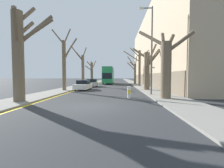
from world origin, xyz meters
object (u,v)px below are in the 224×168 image
object	(u,v)px
street_tree_right_3	(135,72)
street_tree_left_3	(92,71)
street_tree_left_0	(20,52)
street_tree_right_2	(139,66)
street_tree_right_1	(147,68)
street_tree_right_0	(166,64)
traffic_bollard	(129,92)
double_decker_bus	(109,75)
lamp_post	(151,47)
street_tree_left_2	(82,68)
parked_car_0	(83,85)
street_tree_left_1	(64,62)
parked_car_1	(92,83)

from	to	relation	value
street_tree_right_3	street_tree_left_3	bearing A→B (deg)	167.55
street_tree_left_0	street_tree_right_2	bearing A→B (deg)	59.77
street_tree_right_1	street_tree_right_0	bearing A→B (deg)	-90.12
street_tree_right_2	traffic_bollard	xyz separation A→B (m)	(-3.05, -16.38, -3.42)
street_tree_left_3	traffic_bollard	world-z (taller)	street_tree_left_3
street_tree_right_0	traffic_bollard	size ratio (longest dim) A/B	6.19
street_tree_right_1	double_decker_bus	bearing A→B (deg)	109.98
lamp_post	traffic_bollard	distance (m)	5.36
street_tree_left_2	double_decker_bus	bearing A→B (deg)	63.69
parked_car_0	street_tree_right_3	bearing A→B (deg)	60.34
double_decker_bus	street_tree_right_3	bearing A→B (deg)	-18.18
street_tree_left_1	parked_car_1	size ratio (longest dim) A/B	2.00
street_tree_left_3	street_tree_right_3	distance (m)	11.63
street_tree_left_1	double_decker_bus	world-z (taller)	street_tree_left_1
street_tree_left_3	lamp_post	bearing A→B (deg)	-66.70
street_tree_left_0	street_tree_right_3	xyz separation A→B (m)	(11.12, 27.20, -0.62)
street_tree_right_0	street_tree_right_3	xyz separation A→B (m)	(-0.10, 24.92, 0.18)
street_tree_right_2	double_decker_bus	xyz separation A→B (m)	(-6.83, 10.14, -1.48)
street_tree_left_0	street_tree_left_3	distance (m)	29.71
street_tree_right_3	parked_car_1	size ratio (longest dim) A/B	1.64
street_tree_right_1	street_tree_left_2	bearing A→B (deg)	141.21
street_tree_left_2	parked_car_0	world-z (taller)	street_tree_left_2
parked_car_0	lamp_post	xyz separation A→B (m)	(8.52, -6.31, 4.29)
street_tree_left_0	street_tree_right_1	xyz separation A→B (m)	(11.24, 10.59, -0.60)
street_tree_left_0	parked_car_1	world-z (taller)	street_tree_left_0
street_tree_left_2	lamp_post	distance (m)	18.58
double_decker_bus	parked_car_0	world-z (taller)	double_decker_bus
street_tree_left_0	street_tree_right_0	bearing A→B (deg)	11.48
street_tree_left_1	parked_car_0	xyz separation A→B (m)	(2.10, 1.94, -3.19)
street_tree_left_0	double_decker_bus	distance (m)	29.76
street_tree_left_1	parked_car_1	xyz separation A→B (m)	(2.10, 8.55, -3.18)
street_tree_left_0	lamp_post	world-z (taller)	lamp_post
street_tree_right_0	street_tree_right_1	bearing A→B (deg)	89.88
street_tree_right_2	parked_car_1	bearing A→B (deg)	-170.61
street_tree_right_1	parked_car_1	world-z (taller)	street_tree_right_1
street_tree_right_2	street_tree_right_1	bearing A→B (deg)	-89.91
street_tree_left_1	street_tree_left_3	distance (m)	20.53
street_tree_right_3	lamp_post	bearing A→B (deg)	-91.63
street_tree_left_3	double_decker_bus	distance (m)	4.73
street_tree_left_2	parked_car_1	bearing A→B (deg)	-43.18
street_tree_left_1	street_tree_left_3	world-z (taller)	street_tree_left_1
street_tree_left_1	double_decker_bus	bearing A→B (deg)	77.38
street_tree_right_1	lamp_post	distance (m)	6.09
parked_car_1	lamp_post	bearing A→B (deg)	-56.62
street_tree_right_1	lamp_post	bearing A→B (deg)	-97.44
street_tree_left_3	parked_car_1	world-z (taller)	street_tree_left_3
street_tree_right_0	street_tree_right_1	world-z (taller)	street_tree_right_1
street_tree_left_2	street_tree_right_0	bearing A→B (deg)	-56.76
street_tree_right_0	street_tree_right_2	size ratio (longest dim) A/B	0.85
street_tree_left_1	street_tree_right_3	xyz separation A→B (m)	(11.25, 18.02, -0.70)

